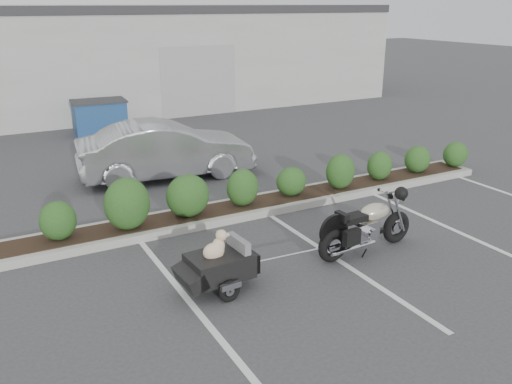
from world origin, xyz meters
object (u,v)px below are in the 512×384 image
motorcycle (367,227)px  dumpster (100,117)px  pet_trailer (219,265)px  sedan (166,150)px

motorcycle → dumpster: motorcycle is taller
pet_trailer → motorcycle: bearing=-3.8°
motorcycle → pet_trailer: (-2.78, 0.02, -0.06)m
motorcycle → dumpster: size_ratio=1.15×
sedan → pet_trailer: bearing=174.7°
dumpster → motorcycle: bearing=-76.2°
pet_trailer → dumpster: bearing=82.0°
pet_trailer → dumpster: (0.90, 11.17, 0.15)m
motorcycle → pet_trailer: 2.78m
pet_trailer → dumpster: dumpster is taller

